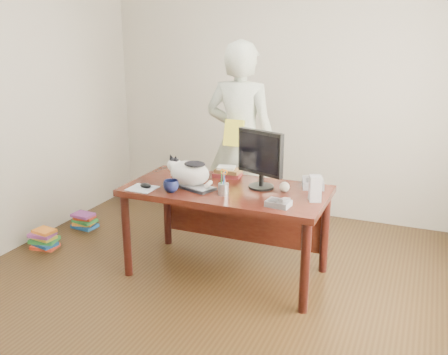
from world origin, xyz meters
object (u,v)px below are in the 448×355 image
pen_cup (223,188)px  mouse (146,186)px  monitor (260,156)px  phone (279,203)px  speaker (315,188)px  baseball (285,187)px  person (240,141)px  desk (230,202)px  book_pile_b (84,221)px  book_pile_a (44,239)px  cat (188,172)px  keyboard (190,185)px  calculator (313,183)px  coffee_mug (171,186)px  book_stack (228,172)px

pen_cup → mouse: pen_cup is taller
monitor → phone: (0.26, -0.34, -0.24)m
speaker → baseball: speaker is taller
phone → baseball: baseball is taller
pen_cup → person: bearing=103.8°
desk → book_pile_b: size_ratio=6.20×
baseball → book_pile_a: (-2.21, -0.28, -0.70)m
speaker → book_pile_a: size_ratio=0.70×
cat → pen_cup: (0.34, -0.08, -0.07)m
keyboard → person: 0.94m
calculator → book_pile_a: (-2.38, -0.49, -0.69)m
pen_cup → person: size_ratio=0.11×
person → speaker: bearing=137.0°
monitor → coffee_mug: size_ratio=3.90×
speaker → book_pile_b: speaker is taller
pen_cup → person: person is taller
monitor → book_stack: (-0.36, 0.20, -0.23)m
mouse → person: 1.17m
baseball → person: (-0.66, 0.75, 0.15)m
cat → coffee_mug: 0.20m
phone → book_stack: (-0.62, 0.55, 0.01)m
pen_cup → calculator: 0.74m
pen_cup → baseball: 0.48m
person → cat: bearing=84.7°
speaker → calculator: speaker is taller
keyboard → monitor: size_ratio=1.00×
coffee_mug → speaker: size_ratio=0.63×
cat → mouse: 0.36m
coffee_mug → person: (0.16, 1.09, 0.14)m
person → book_stack: bearing=99.8°
book_pile_b → person: bearing=17.6°
baseball → mouse: bearing=-162.1°
desk → person: bearing=104.9°
pen_cup → calculator: bearing=38.1°
speaker → cat: bearing=162.3°
calculator → book_pile_b: 2.45m
monitor → book_stack: size_ratio=1.86×
keyboard → book_stack: (0.17, 0.39, 0.03)m
desk → cat: 0.43m
pen_cup → speaker: 0.69m
monitor → calculator: size_ratio=1.82×
mouse → book_pile_b: bearing=153.5°
cat → book_stack: cat is taller
coffee_mug → mouse: bearing=179.4°
cat → book_pile_a: size_ratio=1.57×
pen_cup → mouse: bearing=-171.7°
cat → baseball: size_ratio=5.34×
desk → speaker: speaker is taller
desk → calculator: 0.69m
book_stack → desk: bearing=-68.2°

